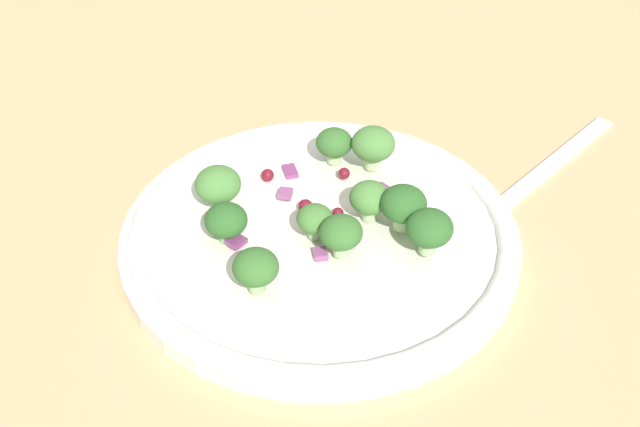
% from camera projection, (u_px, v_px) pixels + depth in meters
% --- Properties ---
extents(ground_plane, '(1.80, 1.80, 0.02)m').
position_uv_depth(ground_plane, '(340.00, 285.00, 0.55)').
color(ground_plane, tan).
extents(plate, '(0.25, 0.25, 0.02)m').
position_uv_depth(plate, '(320.00, 236.00, 0.56)').
color(plate, white).
rests_on(plate, ground_plane).
extents(dressing_pool, '(0.15, 0.15, 0.00)m').
position_uv_depth(dressing_pool, '(320.00, 231.00, 0.55)').
color(dressing_pool, white).
rests_on(dressing_pool, plate).
extents(broccoli_floret_0, '(0.03, 0.03, 0.03)m').
position_uv_depth(broccoli_floret_0, '(348.00, 234.00, 0.52)').
color(broccoli_floret_0, '#9EC684').
rests_on(broccoli_floret_0, plate).
extents(broccoli_floret_1, '(0.03, 0.03, 0.03)m').
position_uv_depth(broccoli_floret_1, '(226.00, 221.00, 0.53)').
color(broccoli_floret_1, '#8EB77A').
rests_on(broccoli_floret_1, plate).
extents(broccoli_floret_2, '(0.03, 0.03, 0.03)m').
position_uv_depth(broccoli_floret_2, '(403.00, 205.00, 0.54)').
color(broccoli_floret_2, '#ADD18E').
rests_on(broccoli_floret_2, plate).
extents(broccoli_floret_3, '(0.03, 0.03, 0.03)m').
position_uv_depth(broccoli_floret_3, '(430.00, 233.00, 0.52)').
color(broccoli_floret_3, '#9EC684').
rests_on(broccoli_floret_3, plate).
extents(broccoli_floret_4, '(0.02, 0.02, 0.02)m').
position_uv_depth(broccoli_floret_4, '(315.00, 219.00, 0.54)').
color(broccoli_floret_4, '#9EC684').
rests_on(broccoli_floret_4, plate).
extents(broccoli_floret_5, '(0.03, 0.03, 0.03)m').
position_uv_depth(broccoli_floret_5, '(373.00, 145.00, 0.59)').
color(broccoli_floret_5, '#ADD18E').
rests_on(broccoli_floret_5, plate).
extents(broccoli_floret_6, '(0.03, 0.03, 0.03)m').
position_uv_depth(broccoli_floret_6, '(218.00, 185.00, 0.56)').
color(broccoli_floret_6, '#ADD18E').
rests_on(broccoli_floret_6, plate).
extents(broccoli_floret_7, '(0.03, 0.03, 0.03)m').
position_uv_depth(broccoli_floret_7, '(327.00, 143.00, 0.60)').
color(broccoli_floret_7, '#ADD18E').
rests_on(broccoli_floret_7, plate).
extents(broccoli_floret_8, '(0.03, 0.03, 0.03)m').
position_uv_depth(broccoli_floret_8, '(370.00, 198.00, 0.55)').
color(broccoli_floret_8, '#ADD18E').
rests_on(broccoli_floret_8, plate).
extents(broccoli_floret_9, '(0.03, 0.03, 0.03)m').
position_uv_depth(broccoli_floret_9, '(256.00, 268.00, 0.50)').
color(broccoli_floret_9, '#8EB77A').
rests_on(broccoli_floret_9, plate).
extents(cranberry_0, '(0.01, 0.01, 0.01)m').
position_uv_depth(cranberry_0, '(328.00, 221.00, 0.55)').
color(cranberry_0, '#4C0A14').
rests_on(cranberry_0, plate).
extents(cranberry_1, '(0.01, 0.01, 0.01)m').
position_uv_depth(cranberry_1, '(344.00, 213.00, 0.56)').
color(cranberry_1, maroon).
rests_on(cranberry_1, plate).
extents(cranberry_2, '(0.01, 0.01, 0.01)m').
position_uv_depth(cranberry_2, '(305.00, 206.00, 0.56)').
color(cranberry_2, maroon).
rests_on(cranberry_2, plate).
extents(cranberry_3, '(0.01, 0.01, 0.01)m').
position_uv_depth(cranberry_3, '(268.00, 175.00, 0.59)').
color(cranberry_3, maroon).
rests_on(cranberry_3, plate).
extents(cranberry_4, '(0.01, 0.01, 0.01)m').
position_uv_depth(cranberry_4, '(344.00, 173.00, 0.59)').
color(cranberry_4, maroon).
rests_on(cranberry_4, plate).
extents(onion_bit_0, '(0.01, 0.01, 0.00)m').
position_uv_depth(onion_bit_0, '(236.00, 241.00, 0.54)').
color(onion_bit_0, '#843D75').
rests_on(onion_bit_0, plate).
extents(onion_bit_1, '(0.02, 0.01, 0.00)m').
position_uv_depth(onion_bit_1, '(290.00, 172.00, 0.60)').
color(onion_bit_1, '#843D75').
rests_on(onion_bit_1, plate).
extents(onion_bit_2, '(0.02, 0.01, 0.01)m').
position_uv_depth(onion_bit_2, '(219.00, 218.00, 0.56)').
color(onion_bit_2, '#843D75').
rests_on(onion_bit_2, plate).
extents(onion_bit_3, '(0.01, 0.01, 0.00)m').
position_uv_depth(onion_bit_3, '(382.00, 191.00, 0.58)').
color(onion_bit_3, '#843D75').
rests_on(onion_bit_3, plate).
extents(onion_bit_4, '(0.01, 0.01, 0.01)m').
position_uv_depth(onion_bit_4, '(320.00, 253.00, 0.53)').
color(onion_bit_4, '#934C84').
rests_on(onion_bit_4, plate).
extents(onion_bit_5, '(0.01, 0.01, 0.00)m').
position_uv_depth(onion_bit_5, '(285.00, 193.00, 0.57)').
color(onion_bit_5, '#934C84').
rests_on(onion_bit_5, plate).
extents(fork, '(0.15, 0.14, 0.01)m').
position_uv_depth(fork, '(531.00, 181.00, 0.61)').
color(fork, silver).
rests_on(fork, ground_plane).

